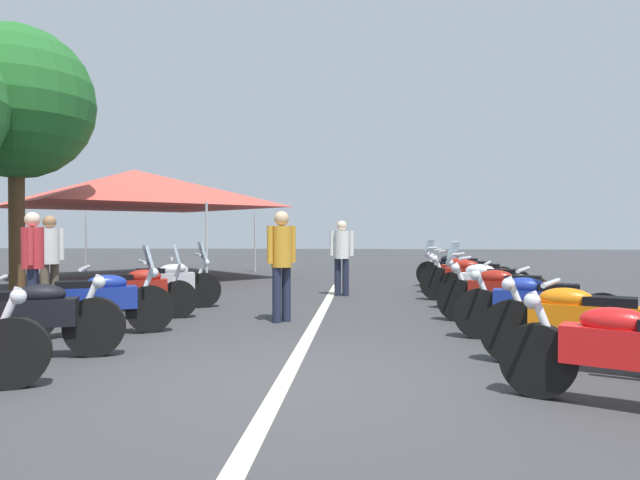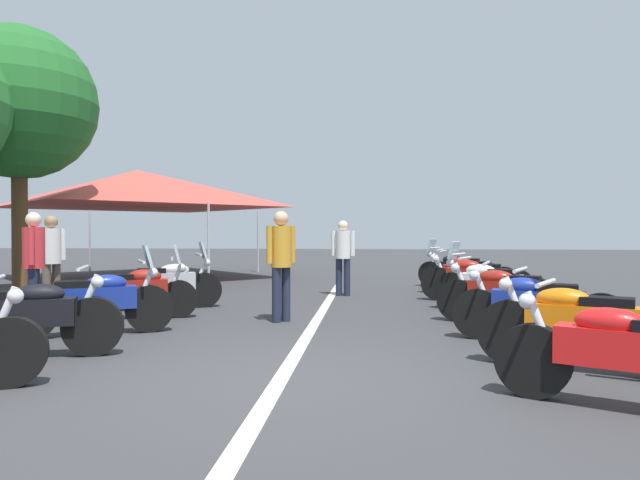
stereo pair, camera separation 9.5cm
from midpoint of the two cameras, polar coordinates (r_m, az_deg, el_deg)
ground_plane at (r=5.51m, az=-4.15°, el=-13.86°), size 80.00×80.00×0.00m
lane_centre_stripe at (r=8.21m, az=-1.19°, el=-8.93°), size 13.93×0.16×0.01m
motorcycle_left_row_1 at (r=7.11m, az=-27.52°, el=-6.80°), size 0.91×2.05×1.01m
motorcycle_left_row_2 at (r=8.30m, az=-21.68°, el=-5.63°), size 1.15×1.94×1.22m
motorcycle_left_row_3 at (r=9.63m, az=-18.14°, el=-4.80°), size 0.90×1.95×1.19m
motorcycle_left_row_4 at (r=10.75m, az=-15.32°, el=-4.14°), size 1.05×1.92×1.21m
motorcycle_right_row_0 at (r=5.14m, az=28.48°, el=-9.88°), size 1.16×1.95×0.99m
motorcycle_right_row_1 at (r=6.36m, az=24.23°, el=-7.64°), size 1.04×1.94×1.02m
motorcycle_right_row_2 at (r=7.76m, az=20.42°, el=-6.14°), size 0.91×2.06×1.01m
motorcycle_right_row_3 at (r=9.06m, az=17.69°, el=-5.12°), size 1.07×2.01×1.01m
motorcycle_right_row_4 at (r=10.41m, az=16.10°, el=-4.27°), size 1.13×1.85×1.22m
motorcycle_right_row_5 at (r=11.81m, az=14.79°, el=-3.68°), size 0.92×2.13×1.02m
motorcycle_right_row_6 at (r=13.21m, az=14.10°, el=-3.26°), size 0.96×2.06×1.00m
motorcycle_right_row_7 at (r=14.60m, az=13.18°, el=-2.82°), size 1.20×1.95×1.21m
bystander_0 at (r=8.89m, az=-4.13°, el=-1.68°), size 0.40×0.40×1.71m
bystander_2 at (r=9.75m, az=-26.82°, el=-1.63°), size 0.49×0.32×1.69m
bystander_3 at (r=11.14m, az=-25.42°, el=-1.37°), size 0.46×0.32×1.68m
bystander_4 at (r=12.49m, az=1.95°, el=-1.18°), size 0.32×0.52×1.63m
roadside_tree_1 at (r=14.02m, az=-28.07°, el=11.86°), size 3.21×3.21×5.73m
event_tent at (r=17.74m, az=-18.05°, el=4.86°), size 6.64×6.64×3.20m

